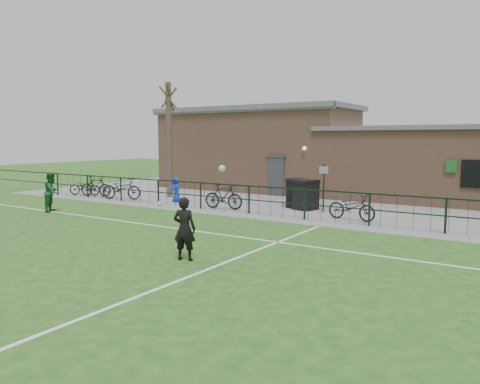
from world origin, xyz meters
The scene contains 20 objects.
ground centered at (0.00, 0.00, 0.00)m, with size 90.00×90.00×0.00m, color #224F17.
paving_strip centered at (0.00, 13.50, 0.01)m, with size 34.00×13.00×0.02m, color gray.
pitch_line_touch centered at (0.00, 7.80, 0.00)m, with size 28.00×0.10×0.01m, color white.
pitch_line_mid centered at (0.00, 4.00, 0.00)m, with size 28.00×0.10×0.01m, color white.
pitch_line_perp centered at (2.00, 0.00, 0.00)m, with size 0.10×16.00×0.01m, color white.
perimeter_fence centered at (0.00, 8.00, 0.60)m, with size 28.00×0.10×1.20m, color black.
bare_tree centered at (-8.00, 10.50, 3.00)m, with size 0.30×0.30×6.00m, color #433228.
wheelie_bin_left centered at (-0.03, 10.30, 0.62)m, with size 0.80×0.91×1.21m, color black.
wheelie_bin_right centered at (-0.79, 10.81, 0.62)m, with size 0.79×0.90×1.20m, color black.
sign_post centered at (0.80, 10.29, 1.02)m, with size 0.06×0.06×2.00m, color black.
bicycle_a centered at (-12.42, 8.54, 0.48)m, with size 0.61×1.75×0.92m, color black.
bicycle_b centered at (-11.45, 8.48, 0.56)m, with size 0.51×1.79×1.08m, color black.
bicycle_c centered at (-9.40, 8.41, 0.57)m, with size 0.73×2.11×1.11m, color black.
bicycle_d centered at (-3.13, 8.50, 0.57)m, with size 0.52×1.83×1.10m, color black.
bicycle_e centered at (2.56, 8.82, 0.52)m, with size 0.67×1.91×1.00m, color black.
spectator_child centered at (-6.39, 9.13, 0.62)m, with size 0.59×0.38×1.21m, color #1534CA.
goalkeeper_kick centered at (0.96, 0.97, 0.85)m, with size 1.37×3.35×2.27m.
outfield_player centered at (-8.94, 4.07, 0.84)m, with size 0.81×0.63×1.67m, color #175323.
ball_ground centered at (-6.16, 7.66, 0.11)m, with size 0.22×0.22×0.22m, color silver.
clubhouse centered at (-0.88, 16.50, 2.22)m, with size 24.25×5.40×4.96m.
Camera 1 is at (8.52, -8.17, 3.09)m, focal length 35.00 mm.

